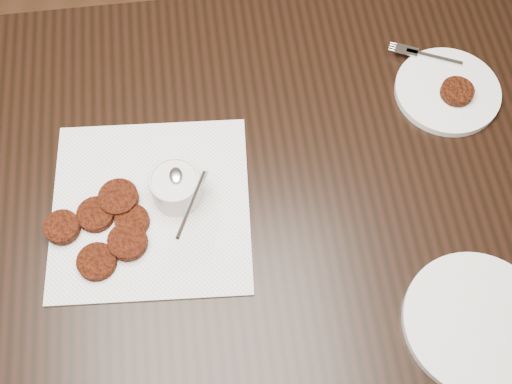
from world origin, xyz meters
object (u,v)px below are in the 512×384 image
at_px(napkin, 151,206).
at_px(plate_with_patty, 448,89).
at_px(sauce_ramekin, 174,178).
at_px(table, 227,282).
at_px(plate_empty, 477,323).

relative_size(napkin, plate_with_patty, 1.71).
relative_size(napkin, sauce_ramekin, 2.77).
height_order(table, plate_empty, plate_empty).
bearing_deg(sauce_ramekin, plate_empty, -32.47).
height_order(napkin, plate_with_patty, plate_with_patty).
bearing_deg(table, napkin, 172.98).
height_order(napkin, sauce_ramekin, sauce_ramekin).
distance_m(napkin, plate_empty, 0.55).
bearing_deg(sauce_ramekin, plate_with_patty, 16.50).
relative_size(napkin, plate_empty, 1.45).
bearing_deg(plate_empty, plate_with_patty, 80.84).
height_order(sauce_ramekin, plate_with_patty, sauce_ramekin).
bearing_deg(sauce_ramekin, table, -23.86).
xyz_separation_m(table, plate_with_patty, (0.44, 0.18, 0.39)).
height_order(table, napkin, napkin).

